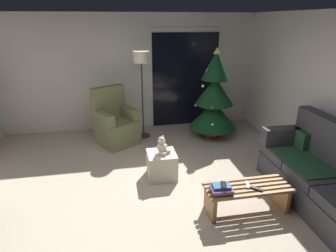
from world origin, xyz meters
name	(u,v)px	position (x,y,z in m)	size (l,w,h in m)	color
ground_plane	(149,204)	(0.00, 0.00, 0.00)	(7.00, 7.00, 0.00)	#B2A38E
wall_back	(130,73)	(0.00, 3.06, 1.25)	(5.72, 0.12, 2.50)	silver
patio_door_frame	(185,78)	(1.23, 2.99, 1.10)	(1.60, 0.02, 2.20)	silver
patio_door_glass	(185,81)	(1.23, 2.97, 1.05)	(1.50, 0.02, 2.10)	black
couch	(323,175)	(2.32, -0.35, 0.40)	(0.83, 1.96, 1.08)	#3D3D42
coffee_table	(247,194)	(1.23, -0.37, 0.25)	(1.10, 0.40, 0.37)	olive
remote_silver	(248,185)	(1.23, -0.35, 0.39)	(0.04, 0.16, 0.02)	#ADADB2
remote_black	(257,189)	(1.30, -0.46, 0.39)	(0.04, 0.16, 0.02)	black
book_stack	(222,189)	(0.85, -0.43, 0.42)	(0.27, 0.21, 0.10)	#285684
cell_phone	(224,185)	(0.87, -0.43, 0.48)	(0.07, 0.14, 0.01)	black
christmas_tree	(214,99)	(1.63, 2.10, 0.83)	(0.98, 0.98, 1.86)	#4C1E19
armchair	(115,124)	(-0.39, 2.15, 0.40)	(0.94, 0.94, 1.13)	olive
floor_lamp	(141,66)	(0.18, 2.38, 1.51)	(0.32, 0.32, 1.78)	#2D2D30
ottoman	(162,165)	(0.29, 0.67, 0.21)	(0.44, 0.44, 0.42)	beige
teddy_bear_cream	(162,146)	(0.30, 0.67, 0.54)	(0.21, 0.22, 0.29)	beige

